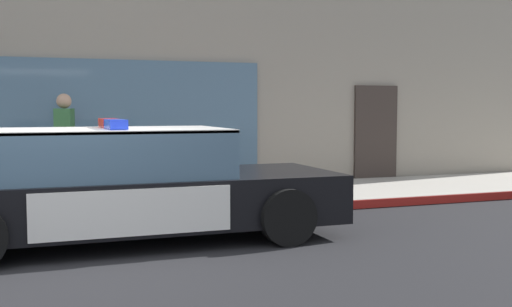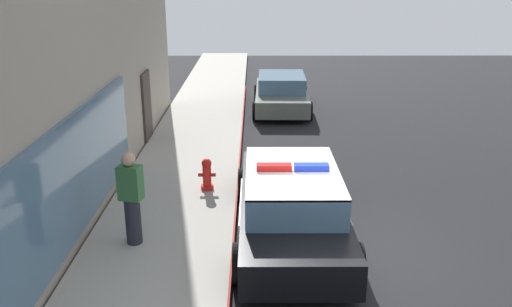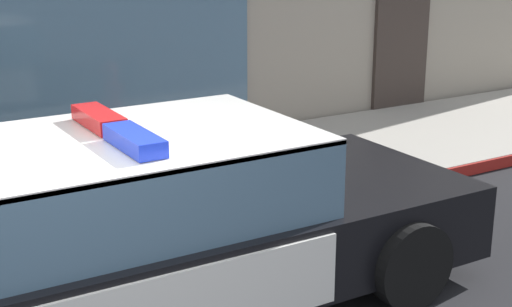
# 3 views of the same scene
# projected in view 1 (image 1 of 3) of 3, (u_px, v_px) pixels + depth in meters

# --- Properties ---
(ground) EXTENTS (48.00, 48.00, 0.00)m
(ground) POSITION_uv_depth(u_px,v_px,m) (43.00, 264.00, 6.38)
(ground) COLOR black
(sidewalk) EXTENTS (48.00, 2.67, 0.15)m
(sidewalk) POSITION_uv_depth(u_px,v_px,m) (40.00, 208.00, 9.45)
(sidewalk) COLOR #A39E93
(sidewalk) RESTS_ON ground
(curb_red_paint) EXTENTS (28.80, 0.04, 0.14)m
(curb_red_paint) POSITION_uv_depth(u_px,v_px,m) (41.00, 224.00, 8.19)
(curb_red_paint) COLOR maroon
(curb_red_paint) RESTS_ON ground
(police_cruiser) EXTENTS (5.15, 2.09, 1.49)m
(police_cruiser) POSITION_uv_depth(u_px,v_px,m) (125.00, 186.00, 7.47)
(police_cruiser) COLOR black
(police_cruiser) RESTS_ON ground
(fire_hydrant) EXTENTS (0.34, 0.39, 0.73)m
(fire_hydrant) POSITION_uv_depth(u_px,v_px,m) (232.00, 178.00, 9.78)
(fire_hydrant) COLOR red
(fire_hydrant) RESTS_ON sidewalk
(pedestrian_on_sidewalk) EXTENTS (0.35, 0.45, 1.71)m
(pedestrian_on_sidewalk) POSITION_uv_depth(u_px,v_px,m) (65.00, 146.00, 9.92)
(pedestrian_on_sidewalk) COLOR #23232D
(pedestrian_on_sidewalk) RESTS_ON sidewalk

